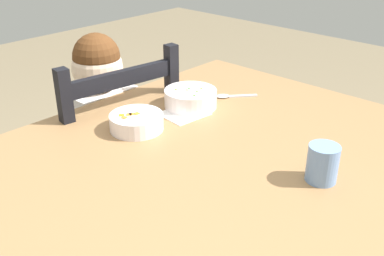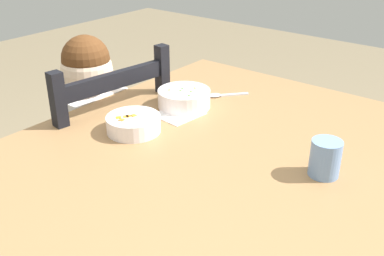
{
  "view_description": "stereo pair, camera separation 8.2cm",
  "coord_description": "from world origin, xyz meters",
  "px_view_note": "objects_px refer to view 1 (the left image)",
  "views": [
    {
      "loc": [
        -0.69,
        -0.63,
        1.3
      ],
      "look_at": [
        0.07,
        0.08,
        0.79
      ],
      "focal_mm": 42.35,
      "sensor_mm": 36.0,
      "label": 1
    },
    {
      "loc": [
        -0.74,
        -0.57,
        1.3
      ],
      "look_at": [
        0.07,
        0.08,
        0.79
      ],
      "focal_mm": 42.35,
      "sensor_mm": 36.0,
      "label": 2
    }
  ],
  "objects_px": {
    "dining_chair": "(109,171)",
    "bowl_of_carrots": "(136,121)",
    "child_figure": "(108,126)",
    "bowl_of_peas": "(191,98)",
    "dining_table": "(194,198)",
    "drinking_cup": "(323,163)",
    "spoon": "(229,96)"
  },
  "relations": [
    {
      "from": "dining_chair",
      "to": "bowl_of_carrots",
      "type": "bearing_deg",
      "value": -109.05
    },
    {
      "from": "child_figure",
      "to": "bowl_of_peas",
      "type": "xyz_separation_m",
      "value": [
        0.11,
        -0.29,
        0.15
      ]
    },
    {
      "from": "child_figure",
      "to": "bowl_of_peas",
      "type": "relative_size",
      "value": 5.78
    },
    {
      "from": "dining_table",
      "to": "drinking_cup",
      "type": "xyz_separation_m",
      "value": [
        0.15,
        -0.25,
        0.14
      ]
    },
    {
      "from": "drinking_cup",
      "to": "spoon",
      "type": "bearing_deg",
      "value": 61.98
    },
    {
      "from": "bowl_of_carrots",
      "to": "drinking_cup",
      "type": "xyz_separation_m",
      "value": [
        0.11,
        -0.51,
        0.02
      ]
    },
    {
      "from": "dining_chair",
      "to": "drinking_cup",
      "type": "height_order",
      "value": "dining_chair"
    },
    {
      "from": "dining_table",
      "to": "child_figure",
      "type": "relative_size",
      "value": 1.45
    },
    {
      "from": "dining_table",
      "to": "spoon",
      "type": "xyz_separation_m",
      "value": [
        0.4,
        0.21,
        0.1
      ]
    },
    {
      "from": "bowl_of_peas",
      "to": "bowl_of_carrots",
      "type": "bearing_deg",
      "value": 179.97
    },
    {
      "from": "dining_chair",
      "to": "bowl_of_peas",
      "type": "bearing_deg",
      "value": -68.67
    },
    {
      "from": "spoon",
      "to": "drinking_cup",
      "type": "relative_size",
      "value": 1.34
    },
    {
      "from": "dining_chair",
      "to": "bowl_of_peas",
      "type": "height_order",
      "value": "dining_chair"
    },
    {
      "from": "dining_chair",
      "to": "spoon",
      "type": "bearing_deg",
      "value": -52.64
    },
    {
      "from": "dining_table",
      "to": "spoon",
      "type": "bearing_deg",
      "value": 28.18
    },
    {
      "from": "dining_table",
      "to": "drinking_cup",
      "type": "height_order",
      "value": "drinking_cup"
    },
    {
      "from": "bowl_of_peas",
      "to": "bowl_of_carrots",
      "type": "distance_m",
      "value": 0.22
    },
    {
      "from": "drinking_cup",
      "to": "dining_chair",
      "type": "bearing_deg",
      "value": 90.73
    },
    {
      "from": "dining_table",
      "to": "bowl_of_carrots",
      "type": "distance_m",
      "value": 0.28
    },
    {
      "from": "spoon",
      "to": "drinking_cup",
      "type": "height_order",
      "value": "drinking_cup"
    },
    {
      "from": "dining_chair",
      "to": "drinking_cup",
      "type": "distance_m",
      "value": 0.88
    },
    {
      "from": "dining_table",
      "to": "bowl_of_carrots",
      "type": "relative_size",
      "value": 9.11
    },
    {
      "from": "spoon",
      "to": "bowl_of_carrots",
      "type": "bearing_deg",
      "value": 173.77
    },
    {
      "from": "spoon",
      "to": "dining_chair",
      "type": "bearing_deg",
      "value": 127.36
    },
    {
      "from": "child_figure",
      "to": "bowl_of_carrots",
      "type": "height_order",
      "value": "child_figure"
    },
    {
      "from": "dining_table",
      "to": "bowl_of_carrots",
      "type": "bearing_deg",
      "value": 81.83
    },
    {
      "from": "dining_chair",
      "to": "bowl_of_peas",
      "type": "xyz_separation_m",
      "value": [
        0.12,
        -0.3,
        0.34
      ]
    },
    {
      "from": "bowl_of_peas",
      "to": "dining_table",
      "type": "bearing_deg",
      "value": -135.42
    },
    {
      "from": "dining_chair",
      "to": "child_figure",
      "type": "relative_size",
      "value": 0.96
    },
    {
      "from": "bowl_of_carrots",
      "to": "drinking_cup",
      "type": "bearing_deg",
      "value": -77.35
    },
    {
      "from": "bowl_of_carrots",
      "to": "spoon",
      "type": "distance_m",
      "value": 0.36
    },
    {
      "from": "child_figure",
      "to": "bowl_of_peas",
      "type": "height_order",
      "value": "child_figure"
    }
  ]
}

